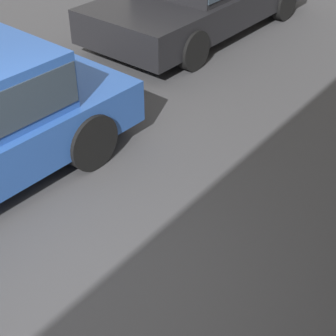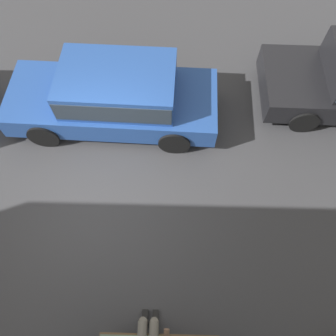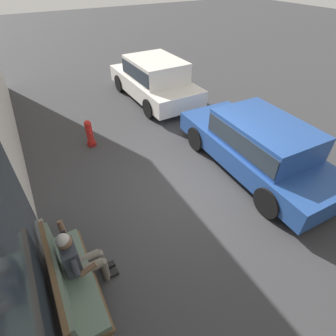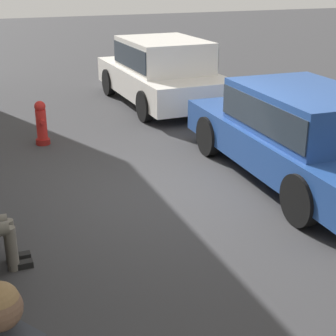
% 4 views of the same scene
% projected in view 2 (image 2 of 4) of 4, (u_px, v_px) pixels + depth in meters
% --- Properties ---
extents(ground_plane, '(60.00, 60.00, 0.00)m').
position_uv_depth(ground_plane, '(100.00, 194.00, 6.69)').
color(ground_plane, '#38383A').
extents(parked_car_mid, '(4.55, 1.95, 1.42)m').
position_uv_depth(parked_car_mid, '(115.00, 94.00, 6.91)').
color(parked_car_mid, '#23478E').
rests_on(parked_car_mid, ground_plane).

